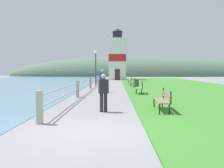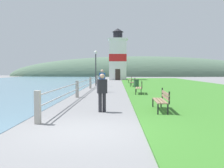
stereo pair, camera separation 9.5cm
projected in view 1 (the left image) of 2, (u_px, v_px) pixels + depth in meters
ground_plane at (85, 132)px, 7.06m from camera, size 160.00×160.00×0.00m
grass_verge at (181, 87)px, 26.13m from camera, size 12.00×57.73×0.06m
seawall_railing at (91, 82)px, 23.88m from camera, size 0.18×31.89×1.08m
park_bench_near at (163, 99)px, 10.41m from camera, size 0.56×2.01×0.94m
park_bench_midway at (140, 87)px, 18.04m from camera, size 0.65×1.98×0.94m
park_bench_far at (133, 82)px, 26.71m from camera, size 0.69×1.72×0.94m
park_bench_by_lighthouse at (130, 79)px, 33.73m from camera, size 0.54×1.99×0.94m
lighthouse at (117, 57)px, 46.42m from camera, size 3.62×3.62×9.54m
person_strolling at (104, 91)px, 10.36m from camera, size 0.44×0.33×1.60m
person_by_railing at (102, 80)px, 20.08m from camera, size 0.49×0.34×1.81m
trash_bin at (136, 84)px, 24.93m from camera, size 0.54×0.54×0.84m
lamp_post at (96, 62)px, 28.02m from camera, size 0.36×0.36×3.96m
distant_hillside at (140, 76)px, 75.29m from camera, size 80.00×16.00×12.00m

